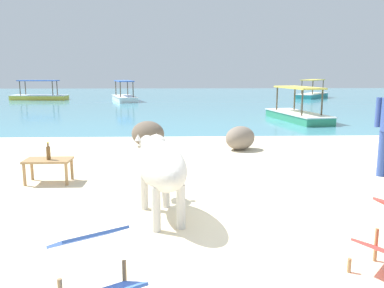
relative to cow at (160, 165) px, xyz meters
name	(u,v)px	position (x,y,z in m)	size (l,w,h in m)	color
sand_beach	(218,235)	(0.69, -0.57, -0.71)	(18.00, 14.00, 0.04)	beige
water_surface	(185,100)	(0.69, 21.43, -0.73)	(60.00, 36.00, 0.03)	teal
cow	(160,165)	(0.00, 0.00, 0.00)	(0.90, 1.87, 1.04)	beige
low_bench_table	(48,163)	(-1.95, 1.68, -0.35)	(0.76, 0.45, 0.40)	#A37A4C
bottle	(48,153)	(-1.92, 1.65, -0.17)	(0.07, 0.07, 0.30)	brown
deck_chair_near	(95,267)	(-0.41, -2.08, -0.30)	(0.86, 0.93, 0.68)	#A37A4C
shore_rock_large	(240,138)	(1.71, 4.44, -0.41)	(0.79, 0.59, 0.57)	gray
shore_rock_medium	(148,134)	(-0.52, 4.93, -0.37)	(0.82, 0.67, 0.64)	#6B5B4C
boat_yellow	(39,96)	(-8.93, 22.02, -0.44)	(3.76, 1.46, 1.29)	gold
boat_white	(124,97)	(-3.17, 20.75, -0.44)	(2.11, 3.85, 1.29)	white
boat_teal	(312,94)	(9.73, 23.30, -0.44)	(3.16, 3.61, 1.29)	teal
boat_green	(297,114)	(4.81, 10.23, -0.44)	(1.78, 3.82, 1.29)	#338E66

